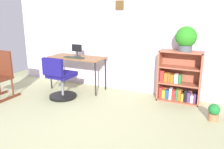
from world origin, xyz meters
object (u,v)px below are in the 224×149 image
potted_plant_on_shelf (186,38)px  bookshelf_low (179,79)px  rocking_chair (1,75)px  office_chair (60,81)px  keyboard (74,57)px  desk (77,59)px  potted_plant_floor (214,112)px  monitor (77,50)px

potted_plant_on_shelf → bookshelf_low: bearing=147.1°
bookshelf_low → rocking_chair: bearing=-157.4°
bookshelf_low → office_chair: bearing=-157.4°
office_chair → bookshelf_low: bookshelf_low is taller
keyboard → office_chair: size_ratio=0.53×
keyboard → office_chair: (-0.00, -0.49, -0.36)m
bookshelf_low → desk: bearing=-173.7°
keyboard → potted_plant_floor: bearing=-5.8°
rocking_chair → potted_plant_floor: size_ratio=3.34×
potted_plant_on_shelf → office_chair: bearing=-159.4°
potted_plant_floor → potted_plant_on_shelf: bearing=134.5°
monitor → office_chair: monitor is taller
keyboard → potted_plant_on_shelf: (2.11, 0.31, 0.46)m
potted_plant_on_shelf → rocking_chair: bearing=-158.8°
office_chair → rocking_chair: 1.14m
desk → potted_plant_on_shelf: potted_plant_on_shelf is taller
rocking_chair → office_chair: bearing=22.5°
rocking_chair → keyboard: bearing=41.3°
monitor → bookshelf_low: (2.07, 0.19, -0.43)m
monitor → rocking_chair: bearing=-132.8°
desk → potted_plant_floor: bearing=-8.5°
monitor → potted_plant_on_shelf: size_ratio=0.58×
monitor → desk: bearing=-56.5°
office_chair → bookshelf_low: (2.03, 0.85, 0.06)m
rocking_chair → potted_plant_floor: rocking_chair is taller
monitor → bookshelf_low: bearing=5.2°
potted_plant_floor → bookshelf_low: bearing=135.8°
rocking_chair → bookshelf_low: (3.08, 1.28, -0.05)m
monitor → bookshelf_low: monitor is taller
rocking_chair → potted_plant_floor: 3.80m
keyboard → potted_plant_on_shelf: 2.18m
desk → potted_plant_on_shelf: bearing=4.7°
keyboard → office_chair: bearing=-90.3°
desk → potted_plant_floor: size_ratio=4.32×
rocking_chair → monitor: bearing=47.2°
rocking_chair → potted_plant_on_shelf: potted_plant_on_shelf is taller
keyboard → bookshelf_low: bookshelf_low is taller
potted_plant_on_shelf → potted_plant_floor: potted_plant_on_shelf is taller
monitor → bookshelf_low: size_ratio=0.27×
office_chair → potted_plant_floor: (2.68, 0.21, -0.21)m
bookshelf_low → potted_plant_on_shelf: potted_plant_on_shelf is taller
desk → potted_plant_on_shelf: 2.19m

